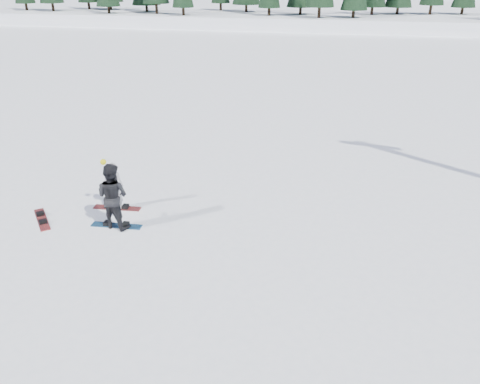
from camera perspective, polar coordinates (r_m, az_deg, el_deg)
name	(u,v)px	position (r m, az deg, el deg)	size (l,w,h in m)	color
ground	(93,231)	(14.17, -17.44, -4.53)	(420.00, 420.00, 0.00)	white
alpine_backdrop	(298,27)	(201.63, 7.09, 19.39)	(412.50, 227.00, 53.20)	white
snowboarder_woman	(114,186)	(14.92, -15.09, 0.77)	(0.61, 0.45, 1.69)	#A5A5AA
snowboarder_man	(113,196)	(13.79, -15.26, -0.47)	(0.96, 0.74, 1.97)	black
snowboard_woman	(117,208)	(15.25, -14.75, -1.88)	(1.50, 0.28, 0.03)	maroon
snowboard_man	(117,226)	(14.22, -14.81, -3.98)	(1.50, 0.28, 0.03)	navy
snowboard_loose_b	(42,219)	(15.29, -22.98, -3.09)	(1.50, 0.28, 0.03)	maroon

